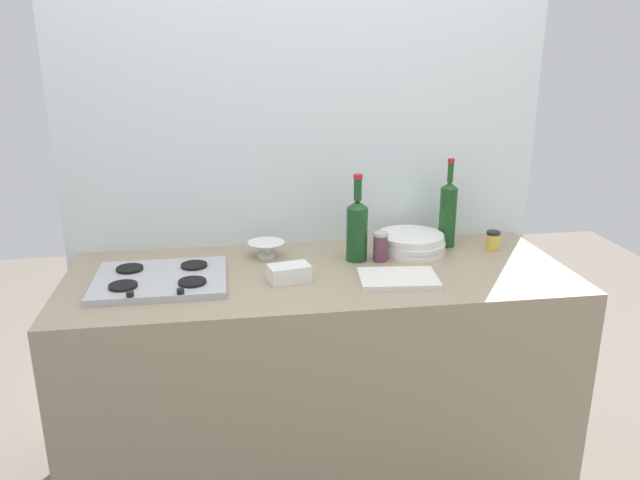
% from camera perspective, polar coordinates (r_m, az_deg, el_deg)
% --- Properties ---
extents(ground_plane, '(6.00, 6.00, 0.00)m').
position_cam_1_polar(ground_plane, '(2.69, -0.00, -21.11)').
color(ground_plane, '#6B6056').
rests_on(ground_plane, ground).
extents(counter_block, '(1.80, 0.70, 0.90)m').
position_cam_1_polar(counter_block, '(2.44, -0.00, -12.86)').
color(counter_block, tan).
rests_on(counter_block, ground).
extents(backsplash_panel, '(1.90, 0.06, 2.38)m').
position_cam_1_polar(backsplash_panel, '(2.52, -1.32, 6.30)').
color(backsplash_panel, silver).
rests_on(backsplash_panel, ground).
extents(stovetop_hob, '(0.44, 0.36, 0.04)m').
position_cam_1_polar(stovetop_hob, '(2.20, -14.37, -3.50)').
color(stovetop_hob, '#B2B2B7').
rests_on(stovetop_hob, counter_block).
extents(plate_stack, '(0.26, 0.26, 0.07)m').
position_cam_1_polar(plate_stack, '(2.46, 8.34, -0.27)').
color(plate_stack, white).
rests_on(plate_stack, counter_block).
extents(wine_bottle_leftmost, '(0.08, 0.08, 0.33)m').
position_cam_1_polar(wine_bottle_leftmost, '(2.32, 3.40, 1.09)').
color(wine_bottle_leftmost, '#19471E').
rests_on(wine_bottle_leftmost, counter_block).
extents(wine_bottle_mid_left, '(0.07, 0.07, 0.35)m').
position_cam_1_polar(wine_bottle_mid_left, '(2.53, 11.60, 2.47)').
color(wine_bottle_mid_left, '#19471E').
rests_on(wine_bottle_mid_left, counter_block).
extents(mixing_bowl, '(0.14, 0.14, 0.06)m').
position_cam_1_polar(mixing_bowl, '(2.38, -4.93, -0.80)').
color(mixing_bowl, white).
rests_on(mixing_bowl, counter_block).
extents(butter_dish, '(0.15, 0.11, 0.06)m').
position_cam_1_polar(butter_dish, '(2.15, -2.83, -3.03)').
color(butter_dish, white).
rests_on(butter_dish, counter_block).
extents(condiment_jar_front, '(0.05, 0.05, 0.08)m').
position_cam_1_polar(condiment_jar_front, '(2.55, 15.51, -0.05)').
color(condiment_jar_front, gold).
rests_on(condiment_jar_front, counter_block).
extents(condiment_jar_rear, '(0.06, 0.06, 0.11)m').
position_cam_1_polar(condiment_jar_rear, '(2.34, 5.54, -0.61)').
color(condiment_jar_rear, '#66384C').
rests_on(condiment_jar_rear, counter_block).
extents(cutting_board, '(0.28, 0.21, 0.02)m').
position_cam_1_polar(cutting_board, '(2.17, 7.16, -3.50)').
color(cutting_board, silver).
rests_on(cutting_board, counter_block).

